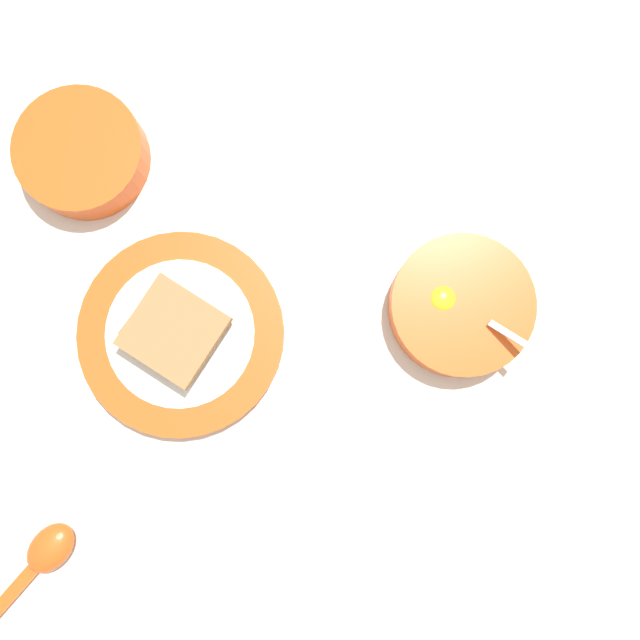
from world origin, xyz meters
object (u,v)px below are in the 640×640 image
Objects in this scene: congee_bowl at (82,153)px; toast_sandwich at (174,330)px; toast_plate at (181,334)px; egg_bowl at (460,306)px; soup_spoon at (42,558)px.

toast_sandwich is at bearing -142.49° from congee_bowl.
toast_plate is at bearing -129.32° from toast_sandwich.
toast_plate is at bearing 104.05° from egg_bowl.
toast_plate is 0.02m from toast_sandwich.
congee_bowl is (0.18, 0.14, -0.01)m from toast_sandwich.
soup_spoon reaches higher than toast_plate.
egg_bowl is 0.31m from toast_sandwich.
soup_spoon is 0.44m from congee_bowl.
egg_bowl is 0.52m from soup_spoon.
toast_sandwich is 0.86× the size of soup_spoon.
congee_bowl is at bearing 4.65° from soup_spoon.
soup_spoon is (-0.26, 0.10, 0.00)m from toast_plate.
toast_plate is 1.63× the size of soup_spoon.
soup_spoon is at bearing 129.46° from egg_bowl.
congee_bowl is at bearing 76.30° from egg_bowl.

